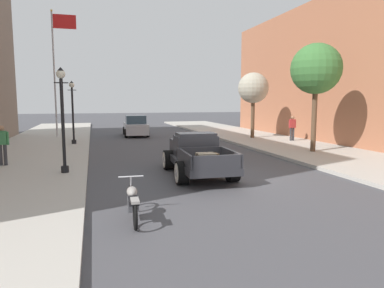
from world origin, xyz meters
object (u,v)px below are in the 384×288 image
Objects in this scene: street_tree_second at (253,88)px; street_lamp_far at (73,107)px; flagpole at (57,60)px; hotrod_truck_gunmetal at (196,154)px; street_lamp_near at (62,112)px; car_background_silver at (136,126)px; pedestrian_sidewalk_right at (292,127)px; street_tree_nearest at (316,69)px; pedestrian_sidewalk_left at (2,143)px; motorcycle_parked at (133,201)px.

street_lamp_far is at bearing -178.35° from street_tree_second.
street_tree_second is (13.43, -4.78, -2.10)m from flagpole.
street_lamp_near is (-4.83, 0.86, 1.63)m from hotrod_truck_gunmetal.
pedestrian_sidewalk_right is at bearing -38.39° from car_background_silver.
pedestrian_sidewalk_right is at bearing 41.40° from hotrod_truck_gunmetal.
street_tree_nearest is (7.33, 3.15, 3.64)m from hotrod_truck_gunmetal.
car_background_silver is 7.55m from flagpole.
pedestrian_sidewalk_left is at bearing -119.02° from car_background_silver.
street_tree_nearest is (7.83, -12.33, 3.62)m from car_background_silver.
street_tree_second is at bearing 1.65° from street_lamp_far.
hotrod_truck_gunmetal is 11.30m from street_lamp_far.
car_background_silver reaches higher than motorcycle_parked.
street_tree_nearest reaches higher than pedestrian_sidewalk_left.
street_tree_second reaches higher than pedestrian_sidewalk_right.
flagpole is at bearing 99.26° from motorcycle_parked.
pedestrian_sidewalk_right reaches higher than car_background_silver.
street_lamp_far is 6.27m from flagpole.
hotrod_truck_gunmetal is 1.30× the size of street_lamp_near.
pedestrian_sidewalk_right is 0.36× the size of street_tree_second.
street_tree_nearest is at bearing -29.27° from street_lamp_far.
motorcycle_parked is 0.38× the size of street_tree_nearest.
pedestrian_sidewalk_left is at bearing -179.75° from street_tree_nearest.
car_background_silver is 7.21m from street_lamp_far.
hotrod_truck_gunmetal is 12.02m from pedestrian_sidewalk_right.
pedestrian_sidewalk_right reaches higher than motorcycle_parked.
street_lamp_near is 15.46m from street_tree_second.
flagpole is at bearing -176.79° from car_background_silver.
motorcycle_parked is at bearing -142.78° from street_tree_nearest.
street_lamp_near is at bearing -89.29° from street_lamp_far.
car_background_silver is 1.13× the size of street_lamp_near.
street_tree_second is (-0.05, 7.23, -0.72)m from street_tree_nearest.
flagpole is 14.41m from street_tree_second.
flagpole is at bearing 95.28° from street_lamp_near.
street_lamp_far is at bearing -129.14° from car_background_silver.
flagpole is (-6.15, 15.17, 5.02)m from hotrod_truck_gunmetal.
street_tree_nearest is at bearing -57.58° from car_background_silver.
car_background_silver is 1.13× the size of street_lamp_far.
pedestrian_sidewalk_left is at bearing -109.36° from street_lamp_far.
hotrod_truck_gunmetal is at bearing -22.71° from pedestrian_sidewalk_left.
flagpole reaches higher than street_tree_second.
street_lamp_far is at bearing 150.73° from street_tree_nearest.
motorcycle_parked is at bearing -70.85° from street_lamp_near.
pedestrian_sidewalk_right is at bearing 46.50° from motorcycle_parked.
car_background_silver is at bearing 3.21° from flagpole.
pedestrian_sidewalk_left is at bearing -153.55° from street_tree_second.
street_lamp_near reaches higher than hotrod_truck_gunmetal.
street_tree_second is (12.22, 0.35, 1.28)m from street_lamp_far.
street_lamp_far is at bearing -76.76° from flagpole.
hotrod_truck_gunmetal is at bearing -88.13° from car_background_silver.
car_background_silver is at bearing 50.86° from street_lamp_far.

